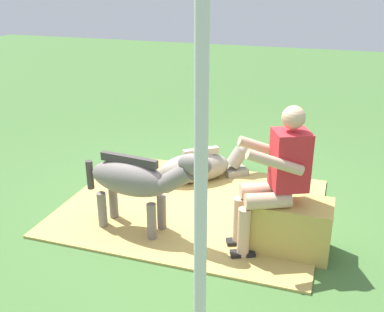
% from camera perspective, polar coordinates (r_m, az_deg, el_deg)
% --- Properties ---
extents(ground_plane, '(24.00, 24.00, 0.00)m').
position_cam_1_polar(ground_plane, '(4.98, 1.24, -6.90)').
color(ground_plane, '#426B33').
extents(hay_patch, '(2.72, 2.22, 0.02)m').
position_cam_1_polar(hay_patch, '(5.06, 0.06, -6.24)').
color(hay_patch, tan).
rests_on(hay_patch, ground).
extents(hay_bale, '(0.72, 0.43, 0.49)m').
position_cam_1_polar(hay_bale, '(4.32, 12.02, -8.51)').
color(hay_bale, tan).
rests_on(hay_bale, ground).
extents(person_seated, '(0.72, 0.58, 1.37)m').
position_cam_1_polar(person_seated, '(4.06, 10.33, -2.25)').
color(person_seated, '#D8AD8C').
rests_on(person_seated, ground).
extents(pony_standing, '(1.35, 0.41, 0.92)m').
position_cam_1_polar(pony_standing, '(4.41, -6.70, -2.99)').
color(pony_standing, slate).
rests_on(pony_standing, ground).
extents(pony_lying, '(1.23, 1.03, 0.42)m').
position_cam_1_polar(pony_lying, '(5.63, 1.29, -1.24)').
color(pony_lying, gray).
rests_on(pony_lying, ground).
extents(tent_pole_left, '(0.06, 0.06, 2.39)m').
position_cam_1_polar(tent_pole_left, '(2.15, 1.02, -12.03)').
color(tent_pole_left, silver).
rests_on(tent_pole_left, ground).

